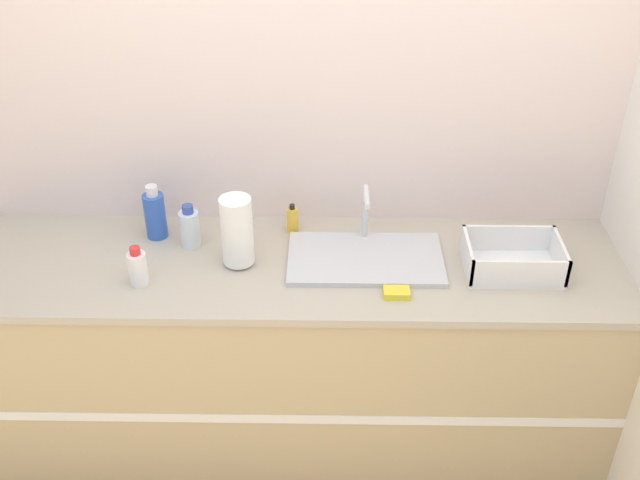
{
  "coord_description": "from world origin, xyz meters",
  "views": [
    {
      "loc": [
        0.14,
        -1.9,
        2.47
      ],
      "look_at": [
        0.11,
        0.28,
        1.03
      ],
      "focal_mm": 42.0,
      "sensor_mm": 36.0,
      "label": 1
    }
  ],
  "objects_px": {
    "dish_rack": "(512,261)",
    "soap_dispenser": "(291,220)",
    "sink": "(365,256)",
    "bottle_blue": "(155,214)",
    "bottle_white_spray": "(138,268)",
    "paper_towel_roll": "(237,231)",
    "bottle_clear": "(190,228)"
  },
  "relations": [
    {
      "from": "sink",
      "to": "paper_towel_roll",
      "type": "bearing_deg",
      "value": -176.91
    },
    {
      "from": "bottle_clear",
      "to": "bottle_blue",
      "type": "bearing_deg",
      "value": 156.98
    },
    {
      "from": "paper_towel_roll",
      "to": "bottle_blue",
      "type": "bearing_deg",
      "value": 151.89
    },
    {
      "from": "sink",
      "to": "paper_towel_roll",
      "type": "xyz_separation_m",
      "value": [
        -0.46,
        -0.02,
        0.12
      ]
    },
    {
      "from": "dish_rack",
      "to": "soap_dispenser",
      "type": "bearing_deg",
      "value": 163.22
    },
    {
      "from": "bottle_blue",
      "to": "soap_dispenser",
      "type": "xyz_separation_m",
      "value": [
        0.51,
        0.04,
        -0.04
      ]
    },
    {
      "from": "bottle_clear",
      "to": "paper_towel_roll",
      "type": "bearing_deg",
      "value": -31.51
    },
    {
      "from": "paper_towel_roll",
      "to": "bottle_clear",
      "type": "relative_size",
      "value": 1.57
    },
    {
      "from": "bottle_blue",
      "to": "soap_dispenser",
      "type": "height_order",
      "value": "bottle_blue"
    },
    {
      "from": "sink",
      "to": "bottle_blue",
      "type": "bearing_deg",
      "value": 169.07
    },
    {
      "from": "dish_rack",
      "to": "bottle_white_spray",
      "type": "xyz_separation_m",
      "value": [
        -1.31,
        -0.1,
        0.03
      ]
    },
    {
      "from": "sink",
      "to": "dish_rack",
      "type": "distance_m",
      "value": 0.52
    },
    {
      "from": "soap_dispenser",
      "to": "bottle_clear",
      "type": "bearing_deg",
      "value": -165.54
    },
    {
      "from": "soap_dispenser",
      "to": "sink",
      "type": "bearing_deg",
      "value": -34.19
    },
    {
      "from": "bottle_white_spray",
      "to": "bottle_clear",
      "type": "xyz_separation_m",
      "value": [
        0.14,
        0.24,
        0.01
      ]
    },
    {
      "from": "bottle_white_spray",
      "to": "soap_dispenser",
      "type": "distance_m",
      "value": 0.62
    },
    {
      "from": "bottle_white_spray",
      "to": "soap_dispenser",
      "type": "xyz_separation_m",
      "value": [
        0.51,
        0.34,
        -0.01
      ]
    },
    {
      "from": "soap_dispenser",
      "to": "paper_towel_roll",
      "type": "bearing_deg",
      "value": -129.95
    },
    {
      "from": "dish_rack",
      "to": "soap_dispenser",
      "type": "relative_size",
      "value": 2.79
    },
    {
      "from": "bottle_blue",
      "to": "bottle_white_spray",
      "type": "bearing_deg",
      "value": -90.41
    },
    {
      "from": "sink",
      "to": "bottle_clear",
      "type": "height_order",
      "value": "sink"
    },
    {
      "from": "sink",
      "to": "bottle_white_spray",
      "type": "distance_m",
      "value": 0.81
    },
    {
      "from": "sink",
      "to": "bottle_white_spray",
      "type": "bearing_deg",
      "value": -169.13
    },
    {
      "from": "sink",
      "to": "soap_dispenser",
      "type": "height_order",
      "value": "sink"
    },
    {
      "from": "sink",
      "to": "bottle_clear",
      "type": "relative_size",
      "value": 3.29
    },
    {
      "from": "sink",
      "to": "dish_rack",
      "type": "relative_size",
      "value": 1.66
    },
    {
      "from": "paper_towel_roll",
      "to": "bottle_clear",
      "type": "height_order",
      "value": "paper_towel_roll"
    },
    {
      "from": "bottle_clear",
      "to": "sink",
      "type": "bearing_deg",
      "value": -8.17
    },
    {
      "from": "paper_towel_roll",
      "to": "dish_rack",
      "type": "xyz_separation_m",
      "value": [
        0.98,
        -0.03,
        -0.1
      ]
    },
    {
      "from": "dish_rack",
      "to": "bottle_clear",
      "type": "bearing_deg",
      "value": 172.94
    },
    {
      "from": "sink",
      "to": "soap_dispenser",
      "type": "xyz_separation_m",
      "value": [
        -0.28,
        0.19,
        0.04
      ]
    },
    {
      "from": "paper_towel_roll",
      "to": "sink",
      "type": "bearing_deg",
      "value": 3.09
    }
  ]
}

